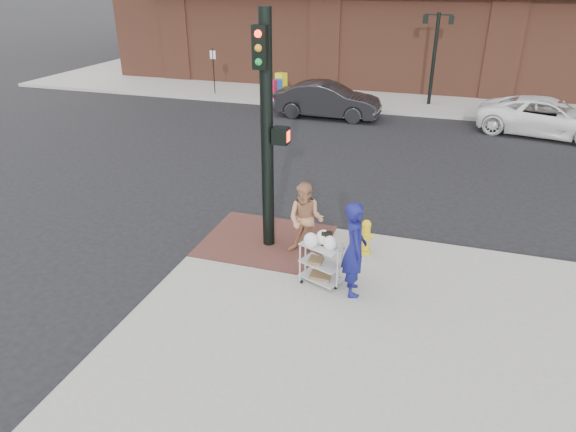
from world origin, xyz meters
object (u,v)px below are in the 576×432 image
(lamp_post, at_px, (435,49))
(minivan_white, at_px, (548,117))
(utility_cart, at_px, (321,260))
(sedan_dark, at_px, (327,100))
(traffic_signal_pole, at_px, (267,129))
(woman_blue, at_px, (354,249))
(pedestrian_tan, at_px, (306,220))
(fire_hydrant, at_px, (366,236))

(lamp_post, bearing_deg, minivan_white, -36.17)
(minivan_white, distance_m, utility_cart, 14.17)
(sedan_dark, xyz_separation_m, minivan_white, (8.69, -0.05, -0.04))
(sedan_dark, distance_m, utility_cart, 13.44)
(lamp_post, relative_size, traffic_signal_pole, 0.80)
(woman_blue, bearing_deg, traffic_signal_pole, 39.81)
(minivan_white, relative_size, utility_cart, 4.58)
(woman_blue, xyz_separation_m, pedestrian_tan, (-1.27, 1.16, -0.12))
(pedestrian_tan, height_order, utility_cart, pedestrian_tan)
(sedan_dark, distance_m, minivan_white, 8.69)
(woman_blue, bearing_deg, utility_cart, 58.40)
(lamp_post, distance_m, utility_cart, 16.54)
(traffic_signal_pole, height_order, pedestrian_tan, traffic_signal_pole)
(lamp_post, height_order, utility_cart, lamp_post)
(traffic_signal_pole, xyz_separation_m, woman_blue, (2.16, -1.32, -1.74))
(traffic_signal_pole, bearing_deg, lamp_post, 80.76)
(lamp_post, height_order, fire_hydrant, lamp_post)
(woman_blue, height_order, pedestrian_tan, woman_blue)
(sedan_dark, bearing_deg, fire_hydrant, -161.96)
(traffic_signal_pole, height_order, minivan_white, traffic_signal_pole)
(utility_cart, bearing_deg, minivan_white, 66.76)
(minivan_white, bearing_deg, sedan_dark, 101.78)
(traffic_signal_pole, distance_m, fire_hydrant, 3.13)
(lamp_post, relative_size, woman_blue, 2.13)
(sedan_dark, relative_size, fire_hydrant, 5.75)
(lamp_post, xyz_separation_m, sedan_dark, (-4.08, -3.32, -1.87))
(fire_hydrant, bearing_deg, minivan_white, 66.79)
(woman_blue, distance_m, sedan_dark, 13.76)
(traffic_signal_pole, distance_m, minivan_white, 13.98)
(utility_cart, xyz_separation_m, fire_hydrant, (0.63, 1.44, -0.10))
(pedestrian_tan, distance_m, sedan_dark, 12.32)
(traffic_signal_pole, bearing_deg, woman_blue, -31.39)
(lamp_post, xyz_separation_m, traffic_signal_pole, (-2.48, -15.23, 0.21))
(woman_blue, relative_size, pedestrian_tan, 1.15)
(lamp_post, distance_m, minivan_white, 6.02)
(minivan_white, height_order, utility_cart, minivan_white)
(pedestrian_tan, bearing_deg, utility_cart, -57.42)
(sedan_dark, bearing_deg, utility_cart, -166.39)
(utility_cart, distance_m, fire_hydrant, 1.58)
(lamp_post, distance_m, woman_blue, 16.62)
(traffic_signal_pole, bearing_deg, fire_hydrant, 7.50)
(traffic_signal_pole, bearing_deg, utility_cart, -37.97)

